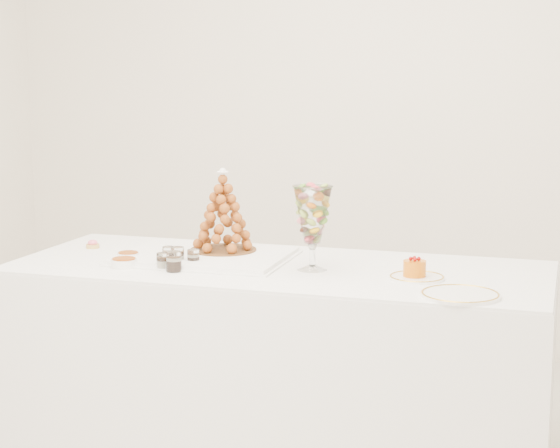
% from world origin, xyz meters
% --- Properties ---
extents(buffet_table, '(2.11, 0.92, 0.79)m').
position_xyz_m(buffet_table, '(0.03, 0.32, 0.39)').
color(buffet_table, white).
rests_on(buffet_table, ground).
extents(lace_tray, '(0.68, 0.52, 0.02)m').
position_xyz_m(lace_tray, '(-0.29, 0.34, 0.80)').
color(lace_tray, white).
rests_on(lace_tray, buffet_table).
extents(macaron_vase, '(0.15, 0.15, 0.32)m').
position_xyz_m(macaron_vase, '(0.17, 0.29, 0.99)').
color(macaron_vase, white).
rests_on(macaron_vase, buffet_table).
extents(cake_plate, '(0.20, 0.20, 0.01)m').
position_xyz_m(cake_plate, '(0.58, 0.28, 0.79)').
color(cake_plate, white).
rests_on(cake_plate, buffet_table).
extents(spare_plate, '(0.27, 0.27, 0.01)m').
position_xyz_m(spare_plate, '(0.77, 0.06, 0.79)').
color(spare_plate, white).
rests_on(spare_plate, buffet_table).
extents(pink_tart, '(0.06, 0.06, 0.04)m').
position_xyz_m(pink_tart, '(-0.83, 0.38, 0.80)').
color(pink_tart, tan).
rests_on(pink_tart, buffet_table).
extents(verrine_a, '(0.05, 0.05, 0.06)m').
position_xyz_m(verrine_a, '(-0.39, 0.22, 0.82)').
color(verrine_a, white).
rests_on(verrine_a, buffet_table).
extents(verrine_b, '(0.07, 0.07, 0.07)m').
position_xyz_m(verrine_b, '(-0.34, 0.20, 0.82)').
color(verrine_b, white).
rests_on(verrine_b, buffet_table).
extents(verrine_c, '(0.06, 0.06, 0.06)m').
position_xyz_m(verrine_c, '(-0.28, 0.21, 0.82)').
color(verrine_c, white).
rests_on(verrine_c, buffet_table).
extents(verrine_d, '(0.05, 0.05, 0.06)m').
position_xyz_m(verrine_d, '(-0.36, 0.10, 0.82)').
color(verrine_d, white).
rests_on(verrine_d, buffet_table).
extents(verrine_e, '(0.06, 0.06, 0.08)m').
position_xyz_m(verrine_e, '(-0.30, 0.08, 0.82)').
color(verrine_e, white).
rests_on(verrine_e, buffet_table).
extents(ramekin_back, '(0.09, 0.09, 0.03)m').
position_xyz_m(ramekin_back, '(-0.57, 0.22, 0.80)').
color(ramekin_back, white).
rests_on(ramekin_back, buffet_table).
extents(ramekin_front, '(0.10, 0.10, 0.03)m').
position_xyz_m(ramekin_front, '(-0.52, 0.09, 0.80)').
color(ramekin_front, white).
rests_on(ramekin_front, buffet_table).
extents(croquembouche, '(0.27, 0.27, 0.33)m').
position_xyz_m(croquembouche, '(-0.25, 0.43, 0.97)').
color(croquembouche, brown).
rests_on(croquembouche, lace_tray).
extents(mousse_cake, '(0.08, 0.08, 0.07)m').
position_xyz_m(mousse_cake, '(0.57, 0.27, 0.83)').
color(mousse_cake, '#D56509').
rests_on(mousse_cake, cake_plate).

